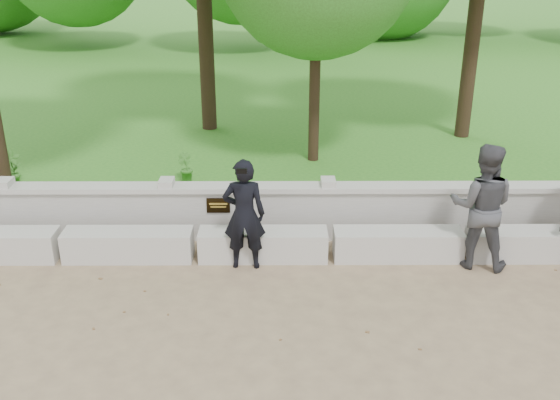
# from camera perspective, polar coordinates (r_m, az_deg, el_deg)

# --- Properties ---
(ground) EXTENTS (80.00, 80.00, 0.00)m
(ground) POSITION_cam_1_polar(r_m,az_deg,el_deg) (7.85, -9.31, -11.80)
(ground) COLOR #9A835E
(ground) RESTS_ON ground
(lawn) EXTENTS (40.00, 22.00, 0.25)m
(lawn) POSITION_cam_1_polar(r_m,az_deg,el_deg) (20.86, -3.65, 10.78)
(lawn) COLOR #2C6D20
(lawn) RESTS_ON ground
(concrete_bench) EXTENTS (11.90, 0.45, 0.45)m
(concrete_bench) POSITION_cam_1_polar(r_m,az_deg,el_deg) (9.35, -7.70, -4.08)
(concrete_bench) COLOR beige
(concrete_bench) RESTS_ON ground
(parapet_wall) EXTENTS (12.50, 0.35, 0.90)m
(parapet_wall) POSITION_cam_1_polar(r_m,az_deg,el_deg) (9.88, -7.29, -1.01)
(parapet_wall) COLOR #B6B3AC
(parapet_wall) RESTS_ON ground
(man_main) EXTENTS (0.60, 0.54, 1.65)m
(man_main) POSITION_cam_1_polar(r_m,az_deg,el_deg) (8.81, -3.30, -1.32)
(man_main) COLOR black
(man_main) RESTS_ON ground
(visitor_left) EXTENTS (1.07, 0.93, 1.85)m
(visitor_left) POSITION_cam_1_polar(r_m,az_deg,el_deg) (9.26, 17.94, -0.55)
(visitor_left) COLOR #404045
(visitor_left) RESTS_ON ground
(shrub_a) EXTENTS (0.40, 0.35, 0.64)m
(shrub_a) POSITION_cam_1_polar(r_m,az_deg,el_deg) (12.40, -23.27, 2.77)
(shrub_a) COLOR #3E7D2A
(shrub_a) RESTS_ON lawn
(shrub_b) EXTENTS (0.39, 0.38, 0.55)m
(shrub_b) POSITION_cam_1_polar(r_m,az_deg,el_deg) (11.65, -8.66, 2.96)
(shrub_b) COLOR #3E7D2A
(shrub_b) RESTS_ON lawn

